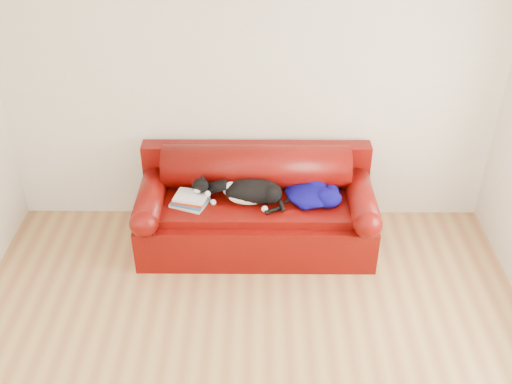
% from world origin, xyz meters
% --- Properties ---
extents(ground, '(4.50, 4.50, 0.00)m').
position_xyz_m(ground, '(0.00, 0.00, 0.00)').
color(ground, '#8F5E39').
rests_on(ground, ground).
extents(room_shell, '(4.52, 4.02, 2.61)m').
position_xyz_m(room_shell, '(0.12, 0.02, 1.67)').
color(room_shell, beige).
rests_on(room_shell, ground).
extents(sofa_base, '(2.10, 0.90, 0.50)m').
position_xyz_m(sofa_base, '(0.05, 1.49, 0.24)').
color(sofa_base, '#390302').
rests_on(sofa_base, ground).
extents(sofa_back, '(2.10, 1.01, 0.88)m').
position_xyz_m(sofa_back, '(0.05, 1.74, 0.54)').
color(sofa_back, '#390302').
rests_on(sofa_back, ground).
extents(book_stack, '(0.36, 0.32, 0.10)m').
position_xyz_m(book_stack, '(-0.52, 1.40, 0.55)').
color(book_stack, beige).
rests_on(book_stack, sofa_base).
extents(cat, '(0.69, 0.41, 0.26)m').
position_xyz_m(cat, '(0.02, 1.45, 0.60)').
color(cat, black).
rests_on(cat, sofa_base).
extents(blanket, '(0.51, 0.43, 0.16)m').
position_xyz_m(blanket, '(0.55, 1.47, 0.57)').
color(blanket, '#090247').
rests_on(blanket, sofa_base).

